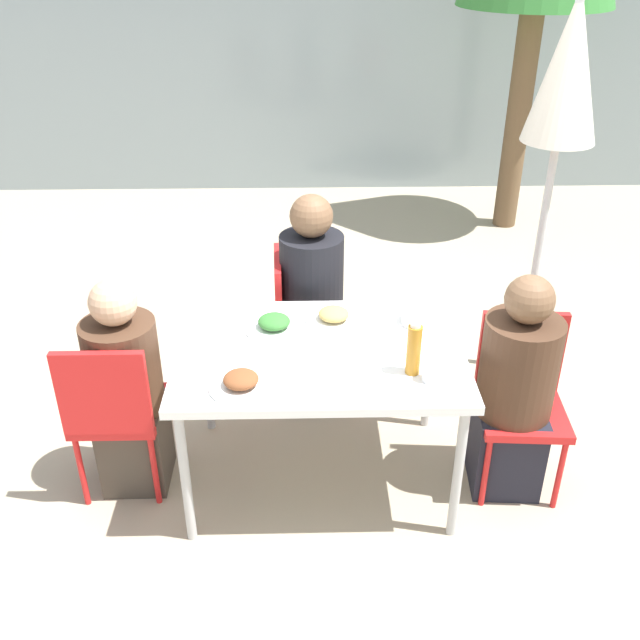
# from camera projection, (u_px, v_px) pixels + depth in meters

# --- Properties ---
(ground_plane) EXTENTS (24.00, 24.00, 0.00)m
(ground_plane) POSITION_uv_depth(u_px,v_px,m) (320.00, 475.00, 3.60)
(ground_plane) COLOR tan
(building_facade) EXTENTS (10.00, 0.20, 3.00)m
(building_facade) POSITION_uv_depth(u_px,v_px,m) (309.00, 32.00, 6.72)
(building_facade) COLOR #89999E
(building_facade) RESTS_ON ground
(dining_table) EXTENTS (1.30, 0.92, 0.75)m
(dining_table) POSITION_uv_depth(u_px,v_px,m) (320.00, 360.00, 3.25)
(dining_table) COLOR white
(dining_table) RESTS_ON ground
(chair_left) EXTENTS (0.40, 0.40, 0.86)m
(chair_left) POSITION_uv_depth(u_px,v_px,m) (113.00, 407.00, 3.26)
(chair_left) COLOR red
(chair_left) RESTS_ON ground
(person_left) EXTENTS (0.34, 0.34, 1.10)m
(person_left) POSITION_uv_depth(u_px,v_px,m) (127.00, 394.00, 3.32)
(person_left) COLOR #473D33
(person_left) RESTS_ON ground
(chair_right) EXTENTS (0.43, 0.43, 0.86)m
(chair_right) POSITION_uv_depth(u_px,v_px,m) (521.00, 389.00, 3.38)
(chair_right) COLOR red
(chair_right) RESTS_ON ground
(person_right) EXTENTS (0.35, 0.35, 1.13)m
(person_right) POSITION_uv_depth(u_px,v_px,m) (514.00, 394.00, 3.30)
(person_right) COLOR black
(person_right) RESTS_ON ground
(chair_far) EXTENTS (0.42, 0.42, 0.86)m
(chair_far) POSITION_uv_depth(u_px,v_px,m) (297.00, 315.00, 4.00)
(chair_far) COLOR red
(chair_far) RESTS_ON ground
(person_far) EXTENTS (0.34, 0.34, 1.23)m
(person_far) POSITION_uv_depth(u_px,v_px,m) (312.00, 306.00, 3.92)
(person_far) COLOR #383842
(person_far) RESTS_ON ground
(closed_umbrella) EXTENTS (0.39, 0.39, 2.18)m
(closed_umbrella) POSITION_uv_depth(u_px,v_px,m) (565.00, 90.00, 3.63)
(closed_umbrella) COLOR #333333
(closed_umbrella) RESTS_ON ground
(plate_0) EXTENTS (0.28, 0.28, 0.07)m
(plate_0) POSITION_uv_depth(u_px,v_px,m) (274.00, 324.00, 3.36)
(plate_0) COLOR white
(plate_0) RESTS_ON dining_table
(plate_1) EXTENTS (0.27, 0.27, 0.07)m
(plate_1) POSITION_uv_depth(u_px,v_px,m) (334.00, 317.00, 3.42)
(plate_1) COLOR white
(plate_1) RESTS_ON dining_table
(plate_2) EXTENTS (0.27, 0.27, 0.07)m
(plate_2) POSITION_uv_depth(u_px,v_px,m) (241.00, 382.00, 2.94)
(plate_2) COLOR white
(plate_2) RESTS_ON dining_table
(bottle) EXTENTS (0.06, 0.06, 0.25)m
(bottle) POSITION_uv_depth(u_px,v_px,m) (414.00, 349.00, 3.00)
(bottle) COLOR #B7751E
(bottle) RESTS_ON dining_table
(drinking_cup) EXTENTS (0.07, 0.07, 0.09)m
(drinking_cup) POSITION_uv_depth(u_px,v_px,m) (430.00, 372.00, 2.99)
(drinking_cup) COLOR white
(drinking_cup) RESTS_ON dining_table
(salad_bowl) EXTENTS (0.17, 0.17, 0.06)m
(salad_bowl) POSITION_uv_depth(u_px,v_px,m) (419.00, 318.00, 3.42)
(salad_bowl) COLOR white
(salad_bowl) RESTS_ON dining_table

